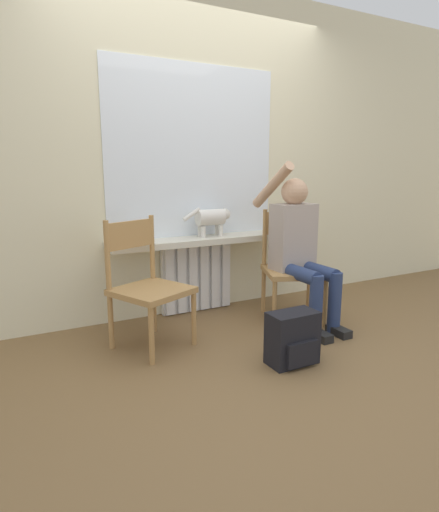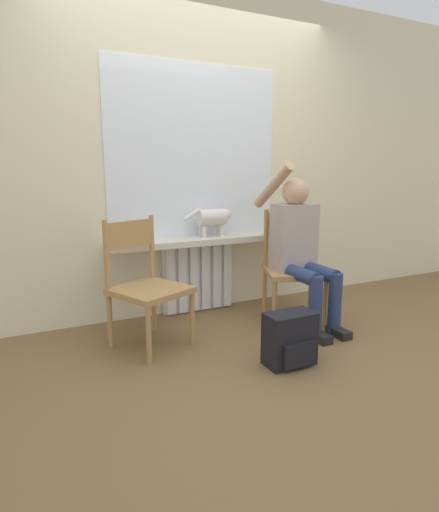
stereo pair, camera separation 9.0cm
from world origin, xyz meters
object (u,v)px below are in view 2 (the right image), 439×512
at_px(cat, 213,218).
at_px(backpack, 290,339).
at_px(chair_right, 293,266).
at_px(person, 300,244).
at_px(chair_left, 146,283).

xyz_separation_m(cat, backpack, (-0.01, -1.16, -0.65)).
distance_m(cat, backpack, 1.33).
bearing_deg(cat, chair_right, -41.06).
bearing_deg(person, chair_left, 174.90).
bearing_deg(person, backpack, -130.11).
xyz_separation_m(chair_right, person, (-0.02, -0.11, 0.20)).
bearing_deg(chair_right, person, -77.31).
height_order(chair_left, backpack, chair_left).
bearing_deg(chair_left, person, -29.30).
distance_m(chair_right, backpack, 0.93).
bearing_deg(chair_right, backpack, -104.82).
height_order(cat, backpack, cat).
bearing_deg(chair_right, chair_left, -158.42).
relative_size(chair_right, cat, 2.05).
distance_m(person, backpack, 0.92).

